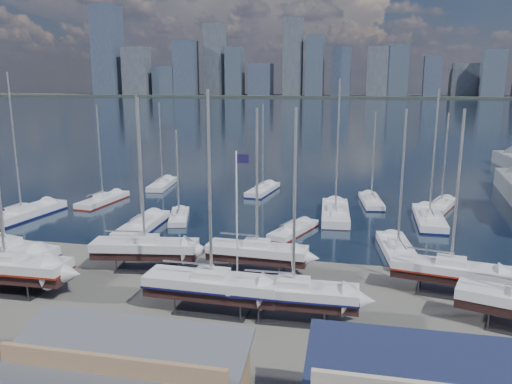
# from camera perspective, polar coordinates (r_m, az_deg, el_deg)

# --- Properties ---
(ground) EXTENTS (1400.00, 1400.00, 0.00)m
(ground) POSITION_cam_1_polar(r_m,az_deg,el_deg) (40.96, -5.27, -11.88)
(ground) COLOR #605E59
(ground) RESTS_ON ground
(water) EXTENTS (1400.00, 600.00, 0.40)m
(water) POSITION_cam_1_polar(r_m,az_deg,el_deg) (346.19, 10.26, 9.38)
(water) COLOR #192A3A
(water) RESTS_ON ground
(far_shore) EXTENTS (1400.00, 80.00, 2.20)m
(far_shore) POSITION_cam_1_polar(r_m,az_deg,el_deg) (605.90, 11.13, 10.67)
(far_shore) COLOR #2D332D
(far_shore) RESTS_ON ground
(skyline) EXTENTS (639.14, 43.80, 107.69)m
(skyline) POSITION_cam_1_polar(r_m,az_deg,el_deg) (600.07, 10.50, 14.31)
(skyline) COLOR #475166
(skyline) RESTS_ON far_shore
(sailboat_cradle_0) EXTENTS (10.74, 5.03, 16.69)m
(sailboat_cradle_0) POSITION_cam_1_polar(r_m,az_deg,el_deg) (50.03, -26.69, -6.06)
(sailboat_cradle_0) COLOR #2D2D33
(sailboat_cradle_0) RESTS_ON ground
(sailboat_cradle_1) EXTENTS (10.70, 3.14, 17.13)m
(sailboat_cradle_1) POSITION_cam_1_polar(r_m,az_deg,el_deg) (45.68, -26.64, -7.72)
(sailboat_cradle_1) COLOR #2D2D33
(sailboat_cradle_1) RESTS_ON ground
(sailboat_cradle_2) EXTENTS (9.84, 4.08, 15.61)m
(sailboat_cradle_2) POSITION_cam_1_polar(r_m,az_deg,el_deg) (46.80, -12.57, -6.29)
(sailboat_cradle_2) COLOR #2D2D33
(sailboat_cradle_2) RESTS_ON ground
(sailboat_cradle_3) EXTENTS (10.24, 3.14, 16.38)m
(sailboat_cradle_3) POSITION_cam_1_polar(r_m,az_deg,el_deg) (37.76, -5.08, -10.59)
(sailboat_cradle_3) COLOR #2D2D33
(sailboat_cradle_3) RESTS_ON ground
(sailboat_cradle_4) EXTENTS (9.09, 2.95, 14.76)m
(sailboat_cradle_4) POSITION_cam_1_polar(r_m,az_deg,el_deg) (44.83, 0.11, -6.87)
(sailboat_cradle_4) COLOR #2D2D33
(sailboat_cradle_4) RESTS_ON ground
(sailboat_cradle_5) EXTENTS (9.42, 2.80, 15.21)m
(sailboat_cradle_5) POSITION_cam_1_polar(r_m,az_deg,el_deg) (36.49, 4.25, -11.53)
(sailboat_cradle_5) COLOR #2D2D33
(sailboat_cradle_5) RESTS_ON ground
(sailboat_cradle_6) EXTENTS (9.49, 4.28, 14.91)m
(sailboat_cradle_6) POSITION_cam_1_polar(r_m,az_deg,el_deg) (43.40, 21.33, -8.42)
(sailboat_cradle_6) COLOR #2D2D33
(sailboat_cradle_6) RESTS_ON ground
(sailboat_moored_0) EXTENTS (5.15, 12.99, 18.89)m
(sailboat_moored_0) POSITION_cam_1_polar(r_m,az_deg,el_deg) (69.52, -25.17, -2.53)
(sailboat_moored_0) COLOR black
(sailboat_moored_0) RESTS_ON water
(sailboat_moored_1) EXTENTS (3.72, 9.94, 14.51)m
(sailboat_moored_1) POSITION_cam_1_polar(r_m,az_deg,el_deg) (74.25, -17.08, -1.00)
(sailboat_moored_1) COLOR black
(sailboat_moored_1) RESTS_ON water
(sailboat_moored_2) EXTENTS (3.76, 9.76, 14.37)m
(sailboat_moored_2) POSITION_cam_1_polar(r_m,az_deg,el_deg) (83.35, -10.65, 0.77)
(sailboat_moored_2) COLOR black
(sailboat_moored_2) RESTS_ON water
(sailboat_moored_3) EXTENTS (3.37, 10.88, 16.13)m
(sailboat_moored_3) POSITION_cam_1_polar(r_m,az_deg,el_deg) (59.95, -12.85, -3.90)
(sailboat_moored_3) COLOR black
(sailboat_moored_3) RESTS_ON water
(sailboat_moored_4) EXTENTS (4.35, 8.09, 11.77)m
(sailboat_moored_4) POSITION_cam_1_polar(r_m,az_deg,el_deg) (63.18, -8.78, -2.88)
(sailboat_moored_4) COLOR black
(sailboat_moored_4) RESTS_ON water
(sailboat_moored_5) EXTENTS (3.98, 9.88, 14.35)m
(sailboat_moored_5) POSITION_cam_1_polar(r_m,az_deg,el_deg) (77.68, 0.78, 0.13)
(sailboat_moored_5) COLOR black
(sailboat_moored_5) RESTS_ON water
(sailboat_moored_6) EXTENTS (5.06, 8.70, 12.56)m
(sailboat_moored_6) POSITION_cam_1_polar(r_m,az_deg,el_deg) (57.09, 4.31, -4.44)
(sailboat_moored_6) COLOR black
(sailboat_moored_6) RESTS_ON water
(sailboat_moored_7) EXTENTS (4.15, 12.20, 18.13)m
(sailboat_moored_7) POSITION_cam_1_polar(r_m,az_deg,el_deg) (64.41, 9.05, -2.59)
(sailboat_moored_7) COLOR black
(sailboat_moored_7) RESTS_ON water
(sailboat_moored_8) EXTENTS (3.68, 9.36, 13.61)m
(sailboat_moored_8) POSITION_cam_1_polar(r_m,az_deg,el_deg) (72.17, 13.02, -1.15)
(sailboat_moored_8) COLOR black
(sailboat_moored_8) RESTS_ON water
(sailboat_moored_9) EXTENTS (4.01, 10.27, 15.10)m
(sailboat_moored_9) POSITION_cam_1_polar(r_m,az_deg,el_deg) (52.05, 15.86, -6.56)
(sailboat_moored_9) COLOR black
(sailboat_moored_9) RESTS_ON water
(sailboat_moored_10) EXTENTS (3.25, 11.33, 16.90)m
(sailboat_moored_10) POSITION_cam_1_polar(r_m,az_deg,el_deg) (64.90, 19.16, -3.04)
(sailboat_moored_10) COLOR black
(sailboat_moored_10) RESTS_ON water
(sailboat_moored_11) EXTENTS (5.60, 9.37, 13.55)m
(sailboat_moored_11) POSITION_cam_1_polar(r_m,az_deg,el_deg) (72.54, 20.40, -1.55)
(sailboat_moored_11) COLOR black
(sailboat_moored_11) RESTS_ON water
(car_a) EXTENTS (3.09, 4.55, 1.44)m
(car_a) POSITION_cam_1_polar(r_m,az_deg,el_deg) (36.24, -24.04, -15.11)
(car_a) COLOR gray
(car_a) RESTS_ON ground
(car_b) EXTENTS (4.74, 2.98, 1.47)m
(car_b) POSITION_cam_1_polar(r_m,az_deg,el_deg) (34.33, -12.48, -15.82)
(car_b) COLOR gray
(car_b) RESTS_ON ground
(car_c) EXTENTS (3.54, 5.40, 1.38)m
(car_c) POSITION_cam_1_polar(r_m,az_deg,el_deg) (33.77, -16.01, -16.63)
(car_c) COLOR gray
(car_c) RESTS_ON ground
(flagpole) EXTENTS (1.04, 0.12, 11.71)m
(flagpole) POSITION_cam_1_polar(r_m,az_deg,el_deg) (39.14, -2.10, -2.54)
(flagpole) COLOR white
(flagpole) RESTS_ON ground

